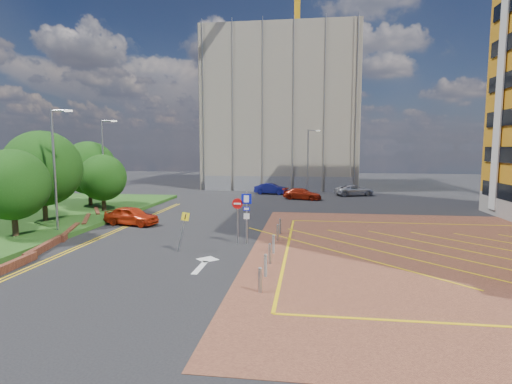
% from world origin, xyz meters
% --- Properties ---
extents(ground, '(140.00, 140.00, 0.00)m').
position_xyz_m(ground, '(0.00, 0.00, 0.00)').
color(ground, black).
rests_on(ground, ground).
extents(forecourt, '(26.00, 26.00, 0.02)m').
position_xyz_m(forecourt, '(14.00, 0.00, 0.01)').
color(forecourt, brown).
rests_on(forecourt, ground).
extents(grass_bed, '(14.00, 32.00, 0.30)m').
position_xyz_m(grass_bed, '(-18.00, 6.00, 0.15)').
color(grass_bed, '#254917').
rests_on(grass_bed, ground).
extents(retaining_wall, '(6.06, 20.33, 0.40)m').
position_xyz_m(retaining_wall, '(-11.80, 2.00, 0.20)').
color(retaining_wall, brown).
rests_on(retaining_wall, ground).
extents(tree_a, '(4.40, 4.40, 5.41)m').
position_xyz_m(tree_a, '(-14.00, 0.00, 3.50)').
color(tree_a, '#3D2B1C').
rests_on(tree_a, grass_bed).
extents(tree_b, '(5.60, 5.60, 6.74)m').
position_xyz_m(tree_b, '(-15.50, 5.00, 4.24)').
color(tree_b, '#3D2B1C').
rests_on(tree_b, grass_bed).
extents(tree_c, '(4.00, 4.00, 4.90)m').
position_xyz_m(tree_c, '(-13.50, 10.00, 3.19)').
color(tree_c, '#3D2B1C').
rests_on(tree_c, grass_bed).
extents(tree_d, '(5.00, 5.00, 6.08)m').
position_xyz_m(tree_d, '(-16.50, 13.00, 3.87)').
color(tree_d, '#3D2B1C').
rests_on(tree_d, grass_bed).
extents(lamp_left_near, '(1.53, 0.16, 8.00)m').
position_xyz_m(lamp_left_near, '(-12.42, 2.00, 4.66)').
color(lamp_left_near, '#9EA0A8').
rests_on(lamp_left_near, grass_bed).
extents(lamp_left_far, '(1.53, 0.16, 8.00)m').
position_xyz_m(lamp_left_far, '(-14.42, 12.00, 4.66)').
color(lamp_left_far, '#9EA0A8').
rests_on(lamp_left_far, grass_bed).
extents(lamp_back, '(1.53, 0.16, 8.00)m').
position_xyz_m(lamp_back, '(4.08, 28.00, 4.36)').
color(lamp_back, '#9EA0A8').
rests_on(lamp_back, ground).
extents(sign_cluster, '(1.17, 0.12, 3.20)m').
position_xyz_m(sign_cluster, '(0.30, 0.98, 1.95)').
color(sign_cluster, '#9EA0A8').
rests_on(sign_cluster, ground).
extents(warning_sign, '(0.73, 0.41, 2.25)m').
position_xyz_m(warning_sign, '(-2.69, -1.30, 1.43)').
color(warning_sign, '#9EA0A8').
rests_on(warning_sign, ground).
extents(bollard_row, '(0.14, 11.14, 0.90)m').
position_xyz_m(bollard_row, '(2.30, -1.67, 0.47)').
color(bollard_row, '#9EA0A8').
rests_on(bollard_row, forecourt).
extents(construction_building, '(21.20, 19.20, 22.00)m').
position_xyz_m(construction_building, '(0.00, 40.00, 11.00)').
color(construction_building, '#A59B87').
rests_on(construction_building, ground).
extents(tower_crane, '(1.60, 35.00, 35.40)m').
position_xyz_m(tower_crane, '(2.00, 39.44, 25.85)').
color(tower_crane, gold).
rests_on(tower_crane, ground).
extents(construction_fence, '(21.60, 0.06, 2.00)m').
position_xyz_m(construction_fence, '(1.00, 30.00, 1.00)').
color(construction_fence, gray).
rests_on(construction_fence, ground).
extents(car_red_left, '(4.38, 2.45, 1.41)m').
position_xyz_m(car_red_left, '(-9.00, 5.72, 0.70)').
color(car_red_left, red).
rests_on(car_red_left, ground).
extents(car_blue_back, '(4.24, 1.95, 1.35)m').
position_xyz_m(car_blue_back, '(-0.48, 26.82, 0.67)').
color(car_blue_back, navy).
rests_on(car_blue_back, ground).
extents(car_red_back, '(4.58, 2.85, 1.24)m').
position_xyz_m(car_red_back, '(3.46, 22.24, 0.62)').
color(car_red_back, '#B1250F').
rests_on(car_red_back, ground).
extents(car_silver_back, '(5.09, 3.56, 1.29)m').
position_xyz_m(car_silver_back, '(9.61, 26.60, 0.65)').
color(car_silver_back, silver).
rests_on(car_silver_back, ground).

